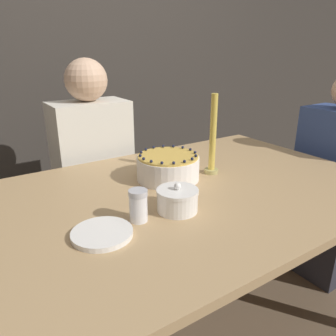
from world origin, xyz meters
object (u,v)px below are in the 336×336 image
object	(u,v)px
cake	(168,167)
sugar_shaker	(138,205)
person_woman_floral	(333,193)
person_man_blue_shirt	(95,185)
candle	(213,141)
sugar_bowl	(177,200)

from	to	relation	value
cake	sugar_shaker	bearing A→B (deg)	-137.87
sugar_shaker	person_woman_floral	xyz separation A→B (m)	(1.27, 0.07, -0.30)
person_man_blue_shirt	sugar_shaker	bearing A→B (deg)	79.05
cake	candle	world-z (taller)	candle
sugar_bowl	candle	xyz separation A→B (m)	(0.33, 0.21, 0.11)
person_man_blue_shirt	person_woman_floral	xyz separation A→B (m)	(1.11, -0.76, -0.04)
sugar_bowl	person_man_blue_shirt	distance (m)	0.88
candle	person_man_blue_shirt	distance (m)	0.79
sugar_bowl	candle	bearing A→B (deg)	32.76
sugar_shaker	person_man_blue_shirt	size ratio (longest dim) A/B	0.09
sugar_shaker	person_man_blue_shirt	distance (m)	0.89
cake	sugar_shaker	xyz separation A→B (m)	(-0.28, -0.25, 0.00)
sugar_bowl	person_woman_floral	bearing A→B (deg)	4.22
candle	person_man_blue_shirt	bearing A→B (deg)	116.27
sugar_shaker	candle	bearing A→B (deg)	23.11
sugar_shaker	person_woman_floral	size ratio (longest dim) A/B	0.09
cake	person_man_blue_shirt	xyz separation A→B (m)	(-0.11, 0.58, -0.26)
cake	person_woman_floral	distance (m)	1.05
cake	candle	distance (m)	0.22
candle	person_man_blue_shirt	size ratio (longest dim) A/B	0.28
person_man_blue_shirt	cake	bearing A→B (deg)	101.02
candle	sugar_shaker	bearing A→B (deg)	-156.89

